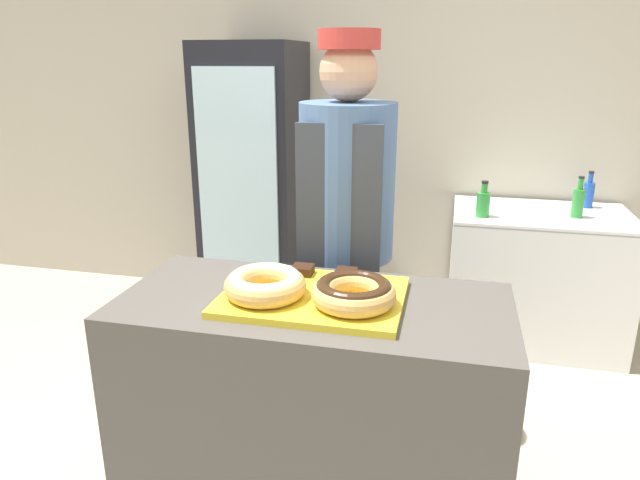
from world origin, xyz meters
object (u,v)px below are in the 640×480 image
at_px(brownie_back_left, 303,270).
at_px(baker_person, 346,238).
at_px(brownie_back_right, 346,274).
at_px(beverage_fridge, 254,185).
at_px(bottle_blue, 588,194).
at_px(serving_tray, 313,297).
at_px(donut_light_glaze, 265,284).
at_px(bottle_green_b, 578,202).
at_px(donut_chocolate_glaze, 354,292).
at_px(bottle_green, 483,203).
at_px(chest_freezer, 535,276).

height_order(brownie_back_left, baker_person, baker_person).
distance_m(brownie_back_right, beverage_fridge, 1.81).
bearing_deg(bottle_blue, serving_tray, -122.50).
distance_m(donut_light_glaze, bottle_green_b, 2.15).
distance_m(bottle_blue, bottle_green_b, 0.27).
height_order(donut_chocolate_glaze, baker_person, baker_person).
distance_m(bottle_blue, bottle_green, 0.72).
bearing_deg(bottle_green, baker_person, -121.81).
bearing_deg(bottle_blue, baker_person, -132.49).
bearing_deg(bottle_green_b, serving_tray, -123.93).
distance_m(baker_person, beverage_fridge, 1.41).
height_order(serving_tray, chest_freezer, serving_tray).
xyz_separation_m(baker_person, bottle_green_b, (1.13, 1.09, -0.04)).
bearing_deg(donut_chocolate_glaze, brownie_back_right, 106.83).
height_order(chest_freezer, bottle_green, bottle_green).
bearing_deg(bottle_green, chest_freezer, 26.88).
bearing_deg(brownie_back_right, donut_chocolate_glaze, -73.17).
xyz_separation_m(beverage_fridge, bottle_green, (1.43, -0.17, 0.00)).
bearing_deg(donut_light_glaze, bottle_green, 65.12).
distance_m(baker_person, bottle_green, 1.15).
height_order(bottle_green, bottle_green_b, bottle_green_b).
distance_m(baker_person, bottle_blue, 1.82).
bearing_deg(beverage_fridge, bottle_green, -6.80).
bearing_deg(baker_person, bottle_blue, 47.51).
height_order(serving_tray, bottle_green_b, bottle_green_b).
relative_size(serving_tray, brownie_back_left, 8.12).
relative_size(donut_light_glaze, brownie_back_right, 3.67).
bearing_deg(chest_freezer, brownie_back_right, -119.02).
xyz_separation_m(serving_tray, bottle_blue, (1.23, 1.92, -0.02)).
height_order(brownie_back_right, bottle_blue, bottle_blue).
bearing_deg(beverage_fridge, brownie_back_right, -60.00).
distance_m(baker_person, chest_freezer, 1.59).
height_order(bottle_blue, bottle_green, bottle_blue).
height_order(donut_chocolate_glaze, bottle_green_b, bottle_green_b).
bearing_deg(donut_chocolate_glaze, bottle_blue, 61.45).
xyz_separation_m(brownie_back_left, bottle_blue, (1.31, 1.76, -0.04)).
distance_m(serving_tray, brownie_back_left, 0.18).
xyz_separation_m(chest_freezer, bottle_green, (-0.35, -0.18, 0.48)).
bearing_deg(bottle_green_b, brownie_back_left, -128.62).
bearing_deg(baker_person, donut_chocolate_glaze, -76.88).
xyz_separation_m(serving_tray, brownie_back_right, (0.08, 0.16, 0.03)).
xyz_separation_m(donut_chocolate_glaze, bottle_green_b, (0.98, 1.73, -0.07)).
bearing_deg(baker_person, bottle_green, 58.19).
bearing_deg(bottle_green, bottle_green_b, 11.94).
bearing_deg(chest_freezer, beverage_fridge, -179.79).
bearing_deg(bottle_green_b, brownie_back_right, -124.71).
xyz_separation_m(brownie_back_left, baker_person, (0.08, 0.42, -0.00)).
bearing_deg(serving_tray, bottle_green_b, 56.07).
distance_m(donut_chocolate_glaze, bottle_blue, 2.26).
bearing_deg(donut_chocolate_glaze, baker_person, 103.12).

